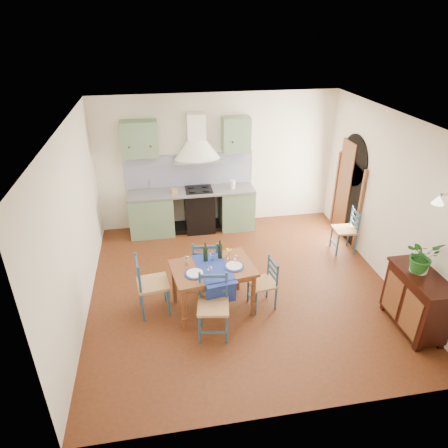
% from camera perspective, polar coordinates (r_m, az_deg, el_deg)
% --- Properties ---
extents(floor, '(5.00, 5.00, 0.00)m').
position_cam_1_polar(floor, '(6.91, 2.48, -8.95)').
color(floor, '#43200E').
rests_on(floor, ground).
extents(back_wall, '(5.00, 0.96, 2.80)m').
position_cam_1_polar(back_wall, '(8.32, -3.87, 5.99)').
color(back_wall, silver).
rests_on(back_wall, ground).
extents(right_wall, '(0.26, 5.00, 2.80)m').
position_cam_1_polar(right_wall, '(7.35, 21.65, 3.39)').
color(right_wall, silver).
rests_on(right_wall, ground).
extents(left_wall, '(0.04, 5.00, 2.80)m').
position_cam_1_polar(left_wall, '(6.18, -20.53, -0.32)').
color(left_wall, silver).
rests_on(left_wall, ground).
extents(ceiling, '(5.00, 5.00, 0.01)m').
position_cam_1_polar(ceiling, '(5.70, 3.06, 14.31)').
color(ceiling, silver).
rests_on(ceiling, back_wall).
extents(dining_table, '(1.32, 1.03, 1.09)m').
position_cam_1_polar(dining_table, '(6.06, -1.57, -6.87)').
color(dining_table, brown).
rests_on(dining_table, ground).
extents(chair_near, '(0.50, 0.50, 0.94)m').
position_cam_1_polar(chair_near, '(5.75, -1.55, -11.54)').
color(chair_near, navy).
rests_on(chair_near, ground).
extents(chair_far, '(0.50, 0.50, 0.94)m').
position_cam_1_polar(chair_far, '(6.63, -2.63, -5.54)').
color(chair_far, navy).
rests_on(chair_far, ground).
extents(chair_left, '(0.51, 0.51, 0.99)m').
position_cam_1_polar(chair_left, '(6.20, -10.44, -8.49)').
color(chair_left, navy).
rests_on(chair_left, ground).
extents(chair_right, '(0.44, 0.44, 0.83)m').
position_cam_1_polar(chair_right, '(6.29, 5.74, -8.40)').
color(chair_right, navy).
rests_on(chair_right, ground).
extents(chair_spare, '(0.43, 0.43, 0.88)m').
position_cam_1_polar(chair_spare, '(8.02, 17.06, -0.83)').
color(chair_spare, navy).
rests_on(chair_spare, ground).
extents(sideboard, '(0.50, 1.05, 0.94)m').
position_cam_1_polar(sideboard, '(6.43, 25.80, -9.70)').
color(sideboard, black).
rests_on(sideboard, ground).
extents(potted_plant, '(0.49, 0.44, 0.49)m').
position_cam_1_polar(potted_plant, '(6.14, 26.44, -4.14)').
color(potted_plant, '#1E5C1F').
rests_on(potted_plant, sideboard).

